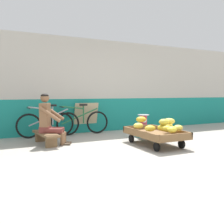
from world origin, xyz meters
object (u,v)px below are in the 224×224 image
(low_bench, at_px, (46,136))
(bicycle_near_left, at_px, (49,124))
(plastic_crate, at_px, (143,131))
(sign_board, at_px, (86,118))
(weighing_scale, at_px, (143,120))
(banana_cart, at_px, (155,134))
(bicycle_far_left, at_px, (80,122))
(vendor_seated, at_px, (49,119))

(low_bench, xyz_separation_m, bicycle_near_left, (0.26, 0.92, 0.15))
(plastic_crate, height_order, sign_board, sign_board)
(low_bench, xyz_separation_m, weighing_scale, (2.51, -0.16, 0.25))
(banana_cart, bearing_deg, bicycle_far_left, 116.89)
(low_bench, distance_m, bicycle_near_left, 0.97)
(banana_cart, distance_m, vendor_seated, 2.39)
(low_bench, relative_size, weighing_scale, 3.76)
(bicycle_near_left, bearing_deg, banana_cart, -47.37)
(plastic_crate, bearing_deg, weighing_scale, -90.00)
(low_bench, bearing_deg, bicycle_far_left, 39.24)
(vendor_seated, relative_size, bicycle_far_left, 0.69)
(sign_board, bearing_deg, banana_cart, -71.19)
(low_bench, height_order, plastic_crate, plastic_crate)
(vendor_seated, distance_m, bicycle_near_left, 1.00)
(weighing_scale, xyz_separation_m, sign_board, (-1.13, 1.32, -0.02))
(plastic_crate, height_order, bicycle_near_left, bicycle_near_left)
(vendor_seated, xyz_separation_m, bicycle_near_left, (0.19, 0.95, -0.21))
(weighing_scale, bearing_deg, banana_cart, -108.74)
(plastic_crate, xyz_separation_m, sign_board, (-1.13, 1.32, 0.28))
(banana_cart, bearing_deg, bicycle_near_left, 132.63)
(low_bench, height_order, weighing_scale, weighing_scale)
(banana_cart, distance_m, sign_board, 2.46)
(vendor_seated, relative_size, weighing_scale, 3.80)
(banana_cart, height_order, vendor_seated, vendor_seated)
(banana_cart, xyz_separation_m, bicycle_far_left, (-1.05, 2.07, 0.11))
(vendor_seated, bearing_deg, bicycle_near_left, 78.99)
(banana_cart, relative_size, low_bench, 1.28)
(banana_cart, bearing_deg, low_bench, 151.99)
(weighing_scale, relative_size, bicycle_far_left, 0.18)
(low_bench, relative_size, bicycle_far_left, 0.68)
(sign_board, bearing_deg, bicycle_near_left, -167.55)
(bicycle_near_left, bearing_deg, bicycle_far_left, -0.04)
(bicycle_near_left, distance_m, sign_board, 1.15)
(plastic_crate, relative_size, weighing_scale, 1.20)
(low_bench, distance_m, bicycle_far_left, 1.45)
(weighing_scale, bearing_deg, plastic_crate, 90.00)
(weighing_scale, bearing_deg, vendor_seated, 177.22)
(low_bench, distance_m, plastic_crate, 2.51)
(bicycle_far_left, bearing_deg, banana_cart, -63.11)
(banana_cart, height_order, plastic_crate, banana_cart)
(sign_board, bearing_deg, vendor_seated, -137.33)
(plastic_crate, distance_m, sign_board, 1.76)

